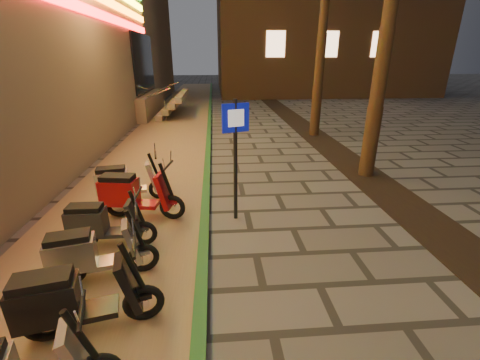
{
  "coord_description": "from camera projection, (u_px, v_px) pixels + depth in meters",
  "views": [
    {
      "loc": [
        -0.64,
        -1.24,
        3.16
      ],
      "look_at": [
        -0.24,
        3.8,
        1.2
      ],
      "focal_mm": 24.0,
      "sensor_mm": 36.0,
      "label": 1
    }
  ],
  "objects": [
    {
      "name": "parking_strip",
      "position": [
        160.0,
        151.0,
        11.45
      ],
      "size": [
        3.4,
        60.0,
        0.01
      ],
      "primitive_type": "cube",
      "color": "#8C7251",
      "rests_on": "ground"
    },
    {
      "name": "scooter_7",
      "position": [
        72.0,
        300.0,
        3.73
      ],
      "size": [
        1.66,
        0.77,
        1.17
      ],
      "rotation": [
        0.0,
        0.0,
        0.22
      ],
      "color": "black",
      "rests_on": "ground"
    },
    {
      "name": "green_curb",
      "position": [
        208.0,
        149.0,
        11.56
      ],
      "size": [
        0.18,
        60.0,
        0.1
      ],
      "primitive_type": "cube",
      "color": "#225C26",
      "rests_on": "ground"
    },
    {
      "name": "scooter_9",
      "position": [
        101.0,
        223.0,
        5.54
      ],
      "size": [
        1.49,
        0.52,
        1.06
      ],
      "rotation": [
        0.0,
        0.0,
        -0.0
      ],
      "color": "black",
      "rests_on": "ground"
    },
    {
      "name": "scooter_11",
      "position": [
        124.0,
        182.0,
        7.26
      ],
      "size": [
        1.61,
        0.7,
        1.13
      ],
      "rotation": [
        0.0,
        0.0,
        0.18
      ],
      "color": "black",
      "rests_on": "ground"
    },
    {
      "name": "scooter_10",
      "position": [
        132.0,
        194.0,
        6.54
      ],
      "size": [
        1.74,
        0.73,
        1.22
      ],
      "rotation": [
        0.0,
        0.0,
        -0.16
      ],
      "color": "black",
      "rests_on": "ground"
    },
    {
      "name": "scooter_8",
      "position": [
        90.0,
        254.0,
        4.67
      ],
      "size": [
        1.54,
        0.74,
        1.09
      ],
      "rotation": [
        0.0,
        0.0,
        0.24
      ],
      "color": "black",
      "rests_on": "ground"
    },
    {
      "name": "planting_strip",
      "position": [
        405.0,
        205.0,
        7.26
      ],
      "size": [
        1.2,
        40.0,
        0.02
      ],
      "primitive_type": "cube",
      "color": "black",
      "rests_on": "ground"
    },
    {
      "name": "pedestrian_sign",
      "position": [
        236.0,
        145.0,
        6.13
      ],
      "size": [
        0.52,
        0.2,
        2.43
      ],
      "rotation": [
        0.0,
        0.0,
        0.33
      ],
      "color": "black",
      "rests_on": "ground"
    }
  ]
}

